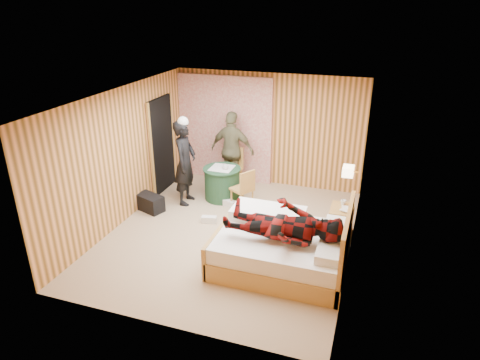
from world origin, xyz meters
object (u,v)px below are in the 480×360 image
(wall_lamp, at_px, (348,171))
(chair_near, at_px, (244,187))
(duffel_bag, at_px, (150,203))
(nightstand, at_px, (341,221))
(man_at_table, at_px, (232,150))
(bed, at_px, (284,247))
(round_table, at_px, (222,183))
(woman_standing, at_px, (185,163))
(chair_far, at_px, (232,165))
(man_on_bed, at_px, (284,217))

(wall_lamp, bearing_deg, chair_near, 163.51)
(chair_near, bearing_deg, duffel_bag, -37.48)
(nightstand, distance_m, chair_near, 2.02)
(wall_lamp, relative_size, man_at_table, 0.15)
(bed, bearing_deg, round_table, 131.97)
(bed, distance_m, duffel_bag, 3.14)
(bed, xyz_separation_m, woman_standing, (-2.43, 1.59, 0.56))
(wall_lamp, distance_m, bed, 1.67)
(bed, xyz_separation_m, chair_far, (-1.78, 2.63, 0.22))
(wall_lamp, bearing_deg, man_at_table, 149.01)
(chair_far, height_order, woman_standing, woman_standing)
(bed, height_order, duffel_bag, bed)
(round_table, height_order, chair_far, chair_far)
(bed, distance_m, man_at_table, 3.25)
(round_table, height_order, duffel_bag, round_table)
(woman_standing, bearing_deg, chair_far, -36.52)
(round_table, bearing_deg, woman_standing, -147.89)
(wall_lamp, xyz_separation_m, man_on_bed, (-0.77, -1.32, -0.32))
(man_on_bed, bearing_deg, nightstand, 63.29)
(chair_far, relative_size, man_at_table, 0.54)
(bed, distance_m, woman_standing, 2.96)
(chair_near, bearing_deg, wall_lamp, 105.09)
(chair_far, height_order, chair_near, chair_far)
(chair_far, distance_m, woman_standing, 1.26)
(wall_lamp, xyz_separation_m, duffel_bag, (-3.77, -0.08, -1.14))
(man_at_table, bearing_deg, bed, 129.04)
(chair_near, height_order, duffel_bag, chair_near)
(wall_lamp, height_order, chair_far, wall_lamp)
(chair_far, bearing_deg, nightstand, -21.67)
(woman_standing, bearing_deg, chair_near, -89.95)
(wall_lamp, distance_m, chair_far, 3.10)
(round_table, bearing_deg, man_on_bed, -50.68)
(nightstand, xyz_separation_m, man_on_bed, (-0.73, -1.45, 0.70))
(wall_lamp, relative_size, round_table, 0.33)
(bed, height_order, chair_near, bed)
(round_table, bearing_deg, nightstand, -16.85)
(woman_standing, bearing_deg, nightstand, -100.97)
(round_table, bearing_deg, man_at_table, 90.00)
(round_table, height_order, man_at_table, man_at_table)
(woman_standing, bearing_deg, duffel_bag, 132.92)
(nightstand, bearing_deg, man_at_table, 150.70)
(chair_near, bearing_deg, man_at_table, -116.93)
(duffel_bag, bearing_deg, bed, 1.18)
(woman_standing, relative_size, man_at_table, 1.02)
(bed, bearing_deg, woman_standing, 146.77)
(chair_far, height_order, duffel_bag, chair_far)
(wall_lamp, xyz_separation_m, bed, (-0.80, -1.10, -0.98))
(nightstand, distance_m, chair_far, 2.91)
(wall_lamp, bearing_deg, nightstand, 108.78)
(wall_lamp, relative_size, man_on_bed, 0.15)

